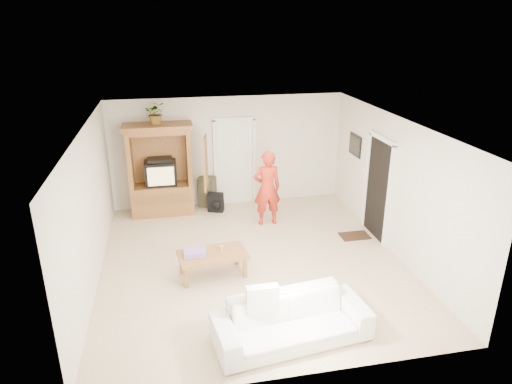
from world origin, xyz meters
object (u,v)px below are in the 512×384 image
at_px(armoire, 162,176).
at_px(coffee_table, 213,256).
at_px(man, 267,188).
at_px(sofa, 292,320).

height_order(armoire, coffee_table, armoire).
relative_size(man, sofa, 0.76).
height_order(armoire, sofa, armoire).
xyz_separation_m(man, sofa, (-0.52, -3.89, -0.51)).
relative_size(man, coffee_table, 1.32).
xyz_separation_m(armoire, sofa, (1.70, -4.96, -0.59)).
bearing_deg(man, coffee_table, 52.94).
distance_m(man, sofa, 3.96).
relative_size(armoire, coffee_table, 1.67).
bearing_deg(armoire, sofa, -71.09).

